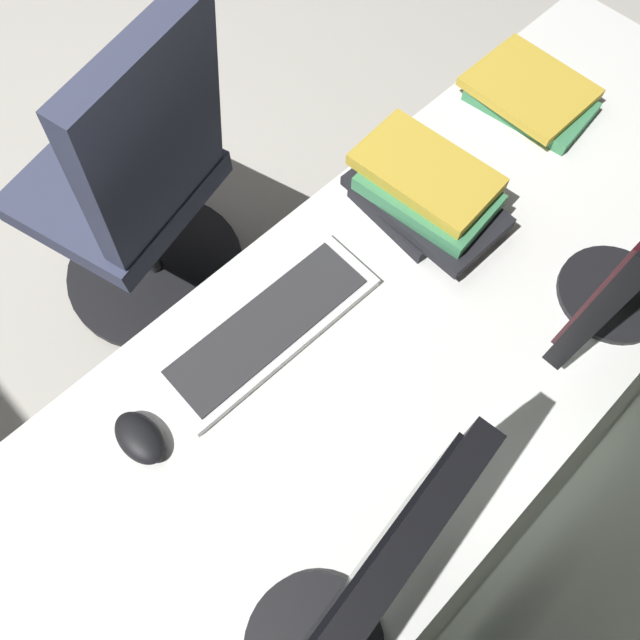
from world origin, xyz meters
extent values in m
cube|color=white|center=(-0.14, 1.67, 0.71)|extent=(2.30, 0.66, 0.03)
cylinder|color=silver|center=(-1.23, 1.40, 0.35)|extent=(0.05, 0.05, 0.70)
cube|color=white|center=(0.27, 1.70, 0.35)|extent=(0.40, 0.50, 0.69)
cube|color=silver|center=(0.27, 1.45, 0.35)|extent=(0.37, 0.01, 0.61)
cylinder|color=black|center=(-0.63, 1.88, 0.74)|extent=(0.20, 0.20, 0.01)
cylinder|color=black|center=(-0.63, 1.88, 0.79)|extent=(0.04, 0.04, 0.10)
cube|color=silver|center=(-0.13, 1.50, 0.74)|extent=(0.42, 0.15, 0.02)
cube|color=#2D2D30|center=(-0.13, 1.50, 0.75)|extent=(0.38, 0.12, 0.00)
ellipsoid|color=black|center=(0.15, 1.50, 0.75)|extent=(0.06, 0.10, 0.03)
cube|color=black|center=(-0.53, 1.50, 0.74)|extent=(0.21, 0.22, 0.03)
cube|color=black|center=(-0.52, 1.52, 0.77)|extent=(0.17, 0.30, 0.02)
cube|color=#3D8456|center=(-0.52, 1.52, 0.80)|extent=(0.18, 0.26, 0.03)
cube|color=gold|center=(-0.53, 1.50, 0.82)|extent=(0.17, 0.27, 0.03)
cube|color=#3D8456|center=(-0.89, 1.50, 0.74)|extent=(0.18, 0.26, 0.03)
cube|color=gold|center=(-0.90, 1.48, 0.77)|extent=(0.20, 0.24, 0.02)
cube|color=#383D56|center=(-0.19, 0.81, 0.46)|extent=(0.53, 0.52, 0.07)
cube|color=#383D56|center=(-0.25, 1.02, 0.74)|extent=(0.42, 0.23, 0.50)
cylinder|color=black|center=(-0.19, 0.81, 0.24)|extent=(0.05, 0.05, 0.37)
cylinder|color=black|center=(-0.19, 0.81, 0.04)|extent=(0.56, 0.56, 0.03)
camera|label=1|loc=(0.11, 1.87, 1.69)|focal=33.32mm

